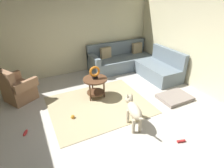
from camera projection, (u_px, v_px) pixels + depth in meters
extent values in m
cube|color=beige|center=(106.00, 126.00, 3.81)|extent=(6.00, 6.00, 0.10)
cube|color=beige|center=(64.00, 32.00, 5.47)|extent=(6.00, 0.12, 2.70)
cube|color=beige|center=(216.00, 43.00, 4.33)|extent=(0.12, 6.00, 2.70)
cube|color=tan|center=(99.00, 105.00, 4.39)|extent=(2.30, 1.90, 0.01)
cube|color=slate|center=(121.00, 63.00, 6.28)|extent=(2.20, 0.85, 0.42)
cube|color=slate|center=(117.00, 48.00, 6.35)|extent=(2.20, 0.14, 0.46)
cube|color=slate|center=(158.00, 71.00, 5.66)|extent=(0.85, 1.40, 0.42)
cube|color=slate|center=(169.00, 56.00, 5.59)|extent=(0.14, 1.40, 0.46)
cube|color=slate|center=(94.00, 59.00, 5.72)|extent=(0.16, 0.85, 0.22)
cube|color=tan|center=(137.00, 48.00, 6.56)|extent=(0.38, 0.16, 0.39)
cube|color=tan|center=(106.00, 53.00, 6.06)|extent=(0.40, 0.20, 0.38)
cube|color=#936B4C|center=(20.00, 93.00, 4.52)|extent=(0.82, 0.82, 0.40)
cube|color=#936B4C|center=(6.00, 81.00, 4.13)|extent=(0.43, 0.59, 0.48)
cube|color=#936B4C|center=(9.00, 78.00, 4.55)|extent=(0.57, 0.39, 0.22)
cube|color=#936B4C|center=(26.00, 85.00, 4.21)|extent=(0.57, 0.39, 0.22)
cylinder|color=brown|center=(95.00, 79.00, 4.47)|extent=(0.60, 0.60, 0.04)
cylinder|color=brown|center=(96.00, 92.00, 4.64)|extent=(0.45, 0.45, 0.02)
cylinder|color=brown|center=(92.00, 85.00, 4.77)|extent=(0.04, 0.04, 0.50)
cylinder|color=brown|center=(90.00, 92.00, 4.43)|extent=(0.04, 0.04, 0.50)
cylinder|color=brown|center=(104.00, 89.00, 4.58)|extent=(0.04, 0.04, 0.50)
cube|color=black|center=(95.00, 78.00, 4.45)|extent=(0.12, 0.08, 0.05)
torus|color=orange|center=(95.00, 72.00, 4.37)|extent=(0.28, 0.06, 0.28)
cube|color=gray|center=(175.00, 97.00, 4.62)|extent=(0.80, 0.60, 0.09)
cylinder|color=beige|center=(128.00, 116.00, 3.74)|extent=(0.07, 0.07, 0.32)
cylinder|color=beige|center=(134.00, 115.00, 3.78)|extent=(0.07, 0.07, 0.32)
cylinder|color=beige|center=(133.00, 126.00, 3.48)|extent=(0.07, 0.07, 0.32)
cylinder|color=beige|center=(140.00, 125.00, 3.51)|extent=(0.07, 0.07, 0.32)
ellipsoid|color=beige|center=(134.00, 111.00, 3.51)|extent=(0.31, 0.55, 0.24)
sphere|color=beige|center=(129.00, 99.00, 3.74)|extent=(0.17, 0.17, 0.17)
ellipsoid|color=beige|center=(128.00, 98.00, 3.81)|extent=(0.09, 0.13, 0.07)
cone|color=beige|center=(127.00, 95.00, 3.66)|extent=(0.06, 0.06, 0.07)
cone|color=beige|center=(132.00, 95.00, 3.69)|extent=(0.06, 0.06, 0.07)
cylinder|color=beige|center=(141.00, 119.00, 3.23)|extent=(0.07, 0.20, 0.16)
sphere|color=orange|center=(73.00, 117.00, 3.92)|extent=(0.09, 0.09, 0.09)
cylinder|color=red|center=(181.00, 141.00, 3.32)|extent=(0.16, 0.09, 0.05)
ellipsoid|color=red|center=(25.00, 133.00, 3.50)|extent=(0.13, 0.19, 0.06)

